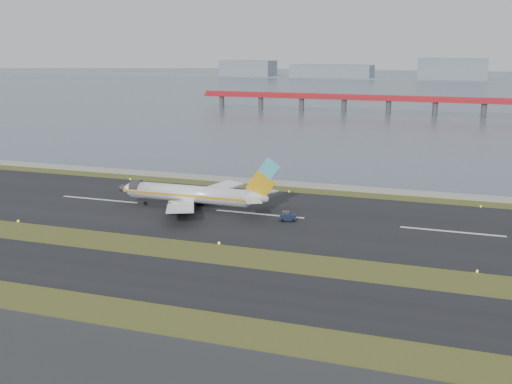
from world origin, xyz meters
The scene contains 9 objects.
ground centered at (0.00, 0.00, 0.00)m, with size 1000.00×1000.00×0.00m, color #3F4B1A.
taxiway_strip centered at (0.00, -12.00, 0.05)m, with size 1000.00×18.00×0.10m, color black.
runway_strip centered at (0.00, 30.00, 0.05)m, with size 1000.00×45.00×0.10m, color black.
seawall centered at (0.00, 60.00, 0.50)m, with size 1000.00×2.50×1.00m, color #999893.
bay_water centered at (0.00, 460.00, 0.00)m, with size 1400.00×800.00×1.30m, color #4C596D.
red_pier centered at (20.00, 250.00, 7.28)m, with size 260.00×5.00×10.20m.
far_shoreline centered at (13.62, 620.00, 6.07)m, with size 1400.00×80.00×60.50m.
airliner centered at (-14.91, 29.21, 3.46)m, with size 38.52×32.89×12.80m.
pushback_tug centered at (7.32, 26.76, 1.03)m, with size 3.73×2.78×2.13m.
Camera 1 is at (44.09, -96.33, 35.77)m, focal length 45.00 mm.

